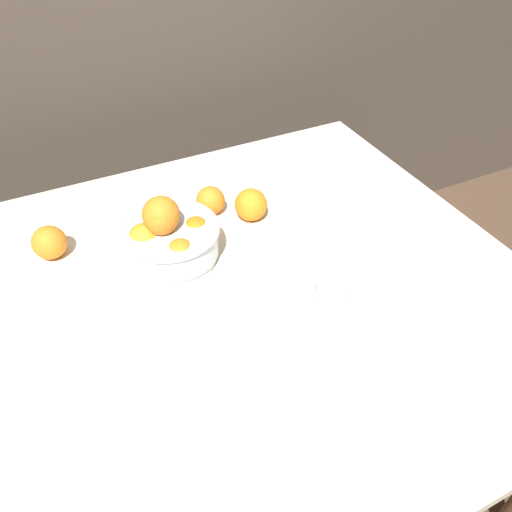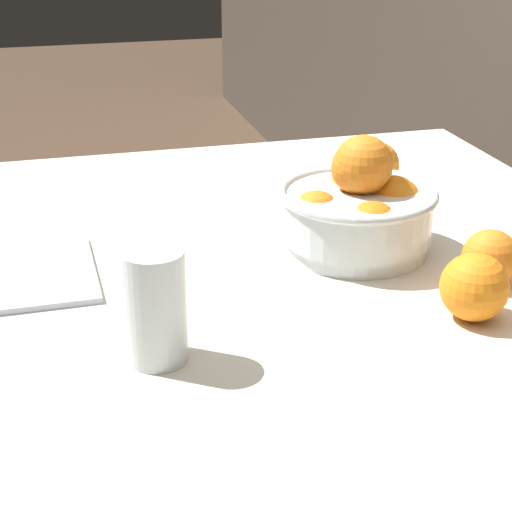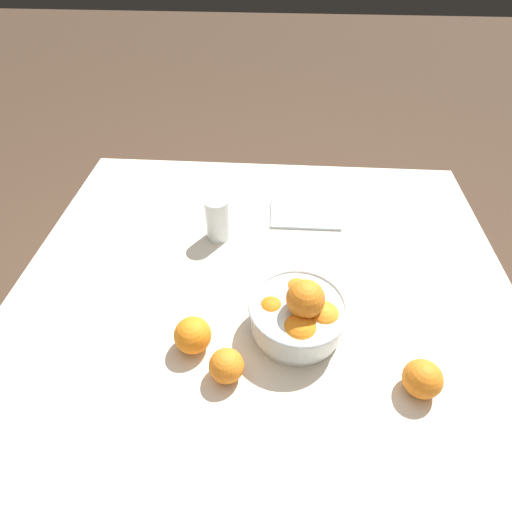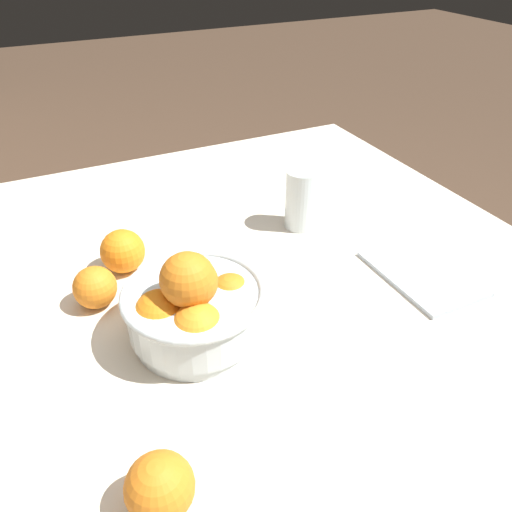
% 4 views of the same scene
% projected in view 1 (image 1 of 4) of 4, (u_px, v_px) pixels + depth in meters
% --- Properties ---
extents(ground_plane, '(12.00, 12.00, 0.00)m').
position_uv_depth(ground_plane, '(241.00, 457.00, 1.52)').
color(ground_plane, '#4C3828').
extents(dining_table, '(1.24, 1.10, 0.72)m').
position_uv_depth(dining_table, '(236.00, 312.00, 1.08)').
color(dining_table, beige).
rests_on(dining_table, ground_plane).
extents(fruit_bowl, '(0.22, 0.22, 0.16)m').
position_uv_depth(fruit_bowl, '(169.00, 237.00, 1.08)').
color(fruit_bowl, silver).
rests_on(fruit_bowl, dining_table).
extents(juice_glass, '(0.07, 0.07, 0.12)m').
position_uv_depth(juice_glass, '(332.00, 300.00, 0.94)').
color(juice_glass, '#F4A314').
rests_on(juice_glass, dining_table).
extents(orange_loose_near_bowl, '(0.07, 0.07, 0.07)m').
position_uv_depth(orange_loose_near_bowl, '(210.00, 200.00, 1.22)').
color(orange_loose_near_bowl, orange).
rests_on(orange_loose_near_bowl, dining_table).
extents(orange_loose_front, '(0.08, 0.08, 0.08)m').
position_uv_depth(orange_loose_front, '(49.00, 242.00, 1.10)').
color(orange_loose_front, orange).
rests_on(orange_loose_front, dining_table).
extents(orange_loose_aside, '(0.08, 0.08, 0.08)m').
position_uv_depth(orange_loose_aside, '(251.00, 205.00, 1.20)').
color(orange_loose_aside, orange).
rests_on(orange_loose_aside, dining_table).
extents(napkin, '(0.21, 0.14, 0.01)m').
position_uv_depth(napkin, '(240.00, 414.00, 0.82)').
color(napkin, silver).
rests_on(napkin, dining_table).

